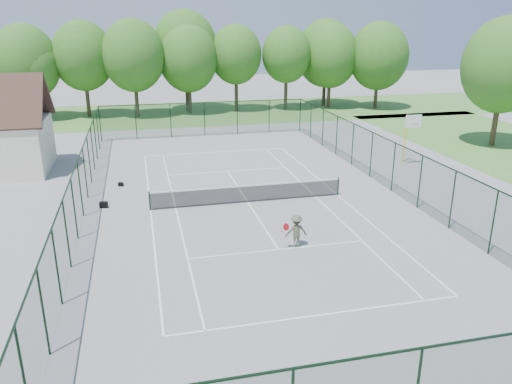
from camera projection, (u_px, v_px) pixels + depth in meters
ground at (248, 202)px, 28.59m from camera, size 140.00×140.00×0.00m
grass_far at (190, 113)px, 56.18m from camera, size 80.00×16.00×0.01m
court_lines at (248, 202)px, 28.58m from camera, size 11.05×23.85×0.01m
tennis_net at (248, 193)px, 28.40m from camera, size 11.08×0.08×1.10m
fence_enclosure at (248, 176)px, 28.08m from camera, size 18.05×36.05×3.02m
tree_line_far at (188, 58)px, 54.23m from camera, size 39.40×6.40×9.70m
basketball_goal at (410, 129)px, 35.46m from camera, size 1.20×1.43×3.65m
tree_side at (504, 65)px, 39.53m from camera, size 6.52×6.52×10.32m
sports_bag_a at (104, 205)px, 27.73m from camera, size 0.47×0.34×0.34m
sports_bag_b at (121, 184)px, 31.35m from camera, size 0.35×0.28×0.24m
tennis_player at (296, 231)px, 22.75m from camera, size 2.15×0.79×1.56m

